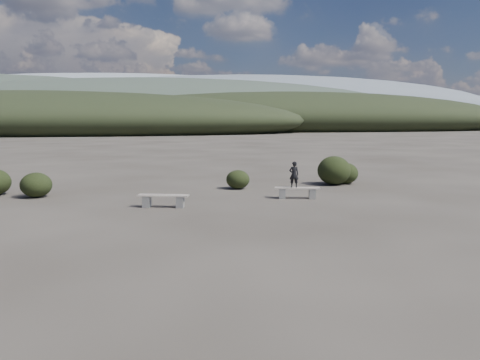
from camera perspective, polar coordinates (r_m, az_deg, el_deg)
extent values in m
plane|color=#312B26|center=(11.74, -0.78, -7.61)|extent=(1200.00, 1200.00, 0.00)
cube|color=#65635F|center=(16.61, -11.29, -2.59)|extent=(0.32, 0.39, 0.39)
cube|color=#65635F|center=(16.33, -7.30, -2.67)|extent=(0.32, 0.39, 0.39)
cube|color=gray|center=(16.42, -9.33, -1.87)|extent=(1.81, 0.79, 0.05)
cube|color=#65635F|center=(18.13, 5.17, -1.65)|extent=(0.31, 0.38, 0.38)
cube|color=#65635F|center=(18.21, 8.79, -1.66)|extent=(0.31, 0.38, 0.38)
cube|color=gray|center=(18.13, 6.99, -0.98)|extent=(1.77, 0.72, 0.05)
imported|color=black|center=(18.05, 6.60, 0.67)|extent=(0.39, 0.28, 1.01)
ellipsoid|color=black|center=(19.94, -23.60, -0.56)|extent=(1.19, 1.19, 0.98)
ellipsoid|color=black|center=(20.51, -0.26, 0.07)|extent=(1.03, 1.03, 0.83)
ellipsoid|color=black|center=(22.19, 11.39, 1.15)|extent=(1.53, 1.53, 1.34)
ellipsoid|color=black|center=(22.71, 12.73, 0.81)|extent=(1.19, 1.19, 0.99)
ellipsoid|color=black|center=(103.84, -22.73, 6.69)|extent=(110.00, 40.00, 12.00)
ellipsoid|color=black|center=(126.65, 7.31, 7.44)|extent=(120.00, 44.00, 14.00)
ellipsoid|color=#2F382E|center=(171.22, -9.13, 8.15)|extent=(190.00, 64.00, 24.00)
ellipsoid|color=slate|center=(319.44, 3.40, 8.67)|extent=(340.00, 110.00, 44.00)
ellipsoid|color=gray|center=(412.28, -13.70, 8.57)|extent=(460.00, 140.00, 56.00)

